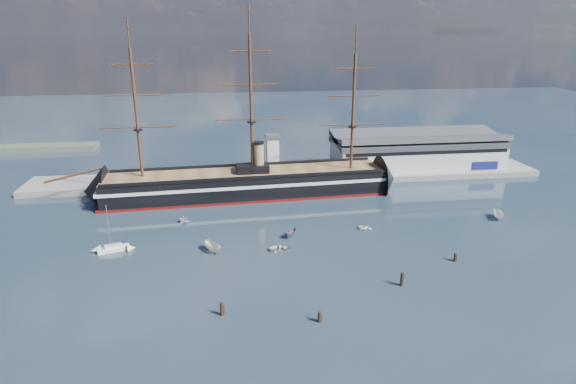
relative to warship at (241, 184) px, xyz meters
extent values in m
plane|color=#1C2D3F|center=(8.59, -20.00, -4.04)|extent=(600.00, 600.00, 0.00)
cube|color=slate|center=(18.59, 16.00, -4.04)|extent=(180.00, 18.00, 2.00)
cube|color=#B7BABC|center=(66.59, 20.00, 2.96)|extent=(62.00, 20.00, 10.00)
cube|color=#3F4247|center=(66.59, 20.00, 8.56)|extent=(63.00, 21.00, 2.00)
cube|color=silver|center=(11.59, 13.00, 4.96)|extent=(4.00, 4.00, 14.00)
cube|color=#3F4247|center=(11.59, 13.00, 12.46)|extent=(5.00, 5.00, 1.00)
cube|color=black|center=(1.73, 0.00, -0.04)|extent=(88.74, 20.78, 7.00)
cube|color=silver|center=(1.73, 0.00, 1.16)|extent=(90.75, 21.13, 1.00)
cube|color=#5A0D0C|center=(1.73, 0.00, -3.69)|extent=(90.75, 21.09, 0.90)
cone|color=black|center=(-44.77, 0.00, -0.34)|extent=(14.84, 16.42, 15.68)
cone|color=black|center=(48.23, 0.00, -0.34)|extent=(11.84, 16.26, 15.68)
cube|color=brown|center=(1.73, 0.00, 3.56)|extent=(88.67, 19.50, 0.40)
cube|color=black|center=(3.73, 0.00, 4.96)|extent=(10.31, 6.54, 2.50)
cylinder|color=#A68056|center=(5.73, 0.00, 8.46)|extent=(3.20, 3.20, 9.00)
cylinder|color=#381E0F|center=(-50.27, 0.00, 4.96)|extent=(17.76, 1.67, 4.43)
cylinder|color=#381E0F|center=(-30.27, 0.00, 22.76)|extent=(0.90, 0.90, 38.00)
cylinder|color=#381E0F|center=(3.73, 0.00, 24.76)|extent=(0.90, 0.90, 42.00)
cylinder|color=#381E0F|center=(35.73, 0.00, 21.76)|extent=(0.90, 0.90, 36.00)
cube|color=white|center=(-32.46, -36.95, -3.54)|extent=(7.70, 4.43, 0.99)
cube|color=white|center=(-32.46, -36.95, -2.76)|extent=(4.24, 2.76, 0.79)
cylinder|color=#B2B2B7|center=(-32.96, -36.95, 2.37)|extent=(0.16, 0.16, 10.85)
imported|color=white|center=(-8.72, -40.85, -4.04)|extent=(7.71, 6.02, 2.94)
imported|color=silver|center=(7.44, -41.96, -4.04)|extent=(1.55, 3.46, 1.58)
imported|color=slate|center=(11.09, -34.42, -4.04)|extent=(5.81, 4.88, 2.25)
imported|color=white|center=(-16.82, -21.22, -4.04)|extent=(6.27, 6.09, 2.24)
imported|color=silver|center=(31.76, -32.71, -4.04)|extent=(2.47, 3.00, 1.32)
imported|color=silver|center=(70.73, -30.09, -4.04)|extent=(7.47, 4.78, 2.81)
cylinder|color=black|center=(-6.91, -68.43, -4.04)|extent=(0.64, 0.64, 3.38)
cylinder|color=black|center=(10.60, -73.10, -4.04)|extent=(0.64, 0.64, 2.82)
cylinder|color=black|center=(30.12, -62.58, -4.04)|extent=(0.64, 0.64, 3.72)
cylinder|color=black|center=(46.33, -53.43, -4.04)|extent=(0.64, 0.64, 2.75)
camera|label=1|loc=(-5.44, -146.96, 46.03)|focal=30.00mm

